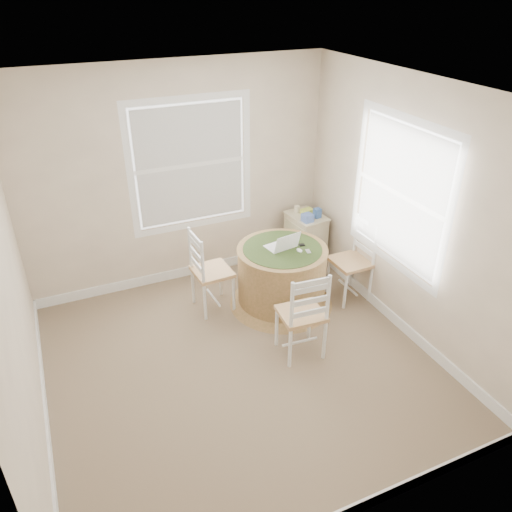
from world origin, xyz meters
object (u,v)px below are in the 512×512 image
chair_left (212,271)px  laptop (282,245)px  chair_near (301,313)px  chair_right (351,261)px  round_table (282,274)px  corner_chest (305,239)px

chair_left → laptop: (0.74, -0.23, 0.27)m
chair_left → chair_near: size_ratio=1.00×
chair_right → chair_left: bearing=-107.8°
laptop → round_table: bearing=71.7°
chair_near → laptop: chair_near is taller
chair_right → round_table: bearing=-105.5°
chair_near → chair_right: bearing=-142.6°
chair_right → laptop: chair_right is taller
chair_near → round_table: bearing=-99.7°
laptop → corner_chest: size_ratio=0.52×
chair_left → corner_chest: size_ratio=1.39×
round_table → laptop: size_ratio=3.37×
chair_left → chair_near: same height
chair_near → corner_chest: (0.91, 1.56, -0.13)m
round_table → chair_near: bearing=-92.1°
laptop → chair_near: bearing=66.8°
round_table → chair_near: (-0.21, -0.84, 0.08)m
round_table → chair_near: 0.87m
chair_left → laptop: bearing=-110.5°
round_table → corner_chest: size_ratio=1.73×
round_table → chair_near: size_ratio=1.25×
chair_right → chair_near: bearing=-58.3°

